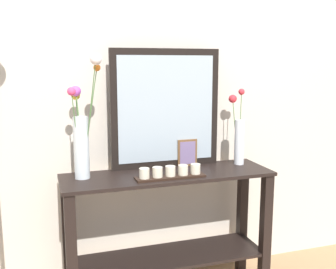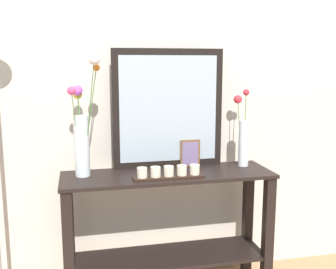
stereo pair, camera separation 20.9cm
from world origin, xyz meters
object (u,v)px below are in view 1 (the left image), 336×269
Objects in this scene: tall_vase_left at (82,133)px; vase_right at (239,135)px; candle_tray at (170,173)px; picture_frame_small at (187,153)px; mirror_leaning at (166,109)px; console_table at (168,221)px.

vase_right is at bearing 1.55° from tall_vase_left.
candle_tray is 2.39× the size of picture_frame_small.
mirror_leaning reaches higher than picture_frame_small.
console_table is at bearing -171.03° from vase_right.
vase_right is at bearing 18.89° from candle_tray.
picture_frame_small is (0.13, -0.02, -0.27)m from mirror_leaning.
mirror_leaning reaches higher than console_table.
tall_vase_left reaches higher than vase_right.
vase_right is 1.20× the size of candle_tray.
console_table is 0.33m from candle_tray.
picture_frame_small is at bearing 50.62° from candle_tray.
mirror_leaning is at bearing 77.81° from candle_tray.
vase_right is at bearing -9.33° from mirror_leaning.
tall_vase_left is 0.67m from picture_frame_small.
console_table is 0.68m from vase_right.
vase_right is 0.56m from candle_tray.
mirror_leaning is 1.51× the size of vase_right.
vase_right reaches higher than picture_frame_small.
vase_right is (0.49, 0.08, 0.47)m from console_table.
console_table is 0.72m from tall_vase_left.
tall_vase_left is at bearing 173.84° from console_table.
vase_right is (0.45, -0.07, -0.17)m from mirror_leaning.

